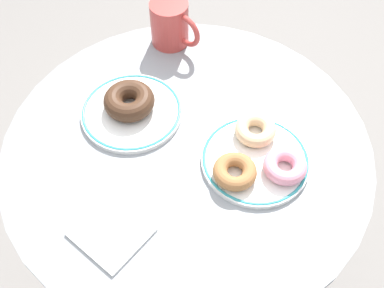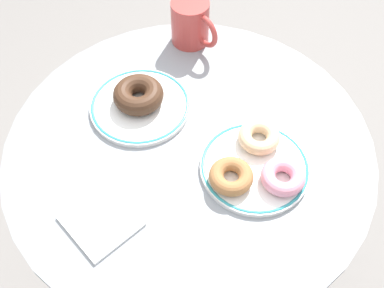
% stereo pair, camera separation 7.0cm
% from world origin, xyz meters
% --- Properties ---
extents(ground_plane, '(7.00, 7.00, 0.02)m').
position_xyz_m(ground_plane, '(0.00, 0.00, -0.01)').
color(ground_plane, gray).
extents(cafe_table, '(0.73, 0.73, 0.75)m').
position_xyz_m(cafe_table, '(0.00, 0.00, 0.50)').
color(cafe_table, gray).
rests_on(cafe_table, ground).
extents(plate_left, '(0.21, 0.21, 0.01)m').
position_xyz_m(plate_left, '(-0.14, 0.02, 0.76)').
color(plate_left, white).
rests_on(plate_left, cafe_table).
extents(plate_right, '(0.21, 0.21, 0.01)m').
position_xyz_m(plate_right, '(0.14, 0.02, 0.76)').
color(plate_right, white).
rests_on(plate_right, cafe_table).
extents(donut_chocolate, '(0.11, 0.11, 0.04)m').
position_xyz_m(donut_chocolate, '(-0.14, 0.03, 0.78)').
color(donut_chocolate, '#422819').
rests_on(donut_chocolate, plate_left).
extents(donut_pink_frosted, '(0.12, 0.12, 0.03)m').
position_xyz_m(donut_pink_frosted, '(0.19, 0.01, 0.78)').
color(donut_pink_frosted, pink).
rests_on(donut_pink_frosted, plate_right).
extents(donut_glazed, '(0.11, 0.11, 0.03)m').
position_xyz_m(donut_glazed, '(0.11, 0.07, 0.78)').
color(donut_glazed, '#E0B789').
rests_on(donut_glazed, plate_right).
extents(donut_cinnamon, '(0.09, 0.09, 0.03)m').
position_xyz_m(donut_cinnamon, '(0.11, -0.04, 0.78)').
color(donut_cinnamon, '#A36B3D').
rests_on(donut_cinnamon, plate_right).
extents(paper_napkin, '(0.14, 0.13, 0.01)m').
position_xyz_m(paper_napkin, '(-0.04, -0.23, 0.75)').
color(paper_napkin, white).
rests_on(paper_napkin, cafe_table).
extents(coffee_mug, '(0.13, 0.09, 0.10)m').
position_xyz_m(coffee_mug, '(-0.16, 0.25, 0.80)').
color(coffee_mug, '#B73D38').
rests_on(coffee_mug, cafe_table).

